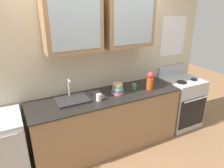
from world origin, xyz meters
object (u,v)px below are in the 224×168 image
Objects in this scene: cup_near_sink at (99,97)px; cup_near_bowls at (134,87)px; stove_range at (180,102)px; sink_faucet at (72,99)px; bowl_stack at (118,89)px; dishwasher at (3,150)px; vase at (150,81)px.

cup_near_sink is 0.68m from cup_near_bowls.
stove_range reaches higher than cup_near_bowls.
cup_near_bowls is at bearing 9.30° from cup_near_sink.
sink_faucet is (-2.07, 0.06, 0.48)m from stove_range.
bowl_stack is (0.70, -0.07, 0.05)m from sink_faucet.
dishwasher is at bearing -176.28° from sink_faucet.
cup_near_bowls is 2.06m from dishwasher.
bowl_stack is at bearing -179.58° from stove_range.
vase reaches higher than stove_range.
stove_range is 3.73× the size of vase.
cup_near_sink is 1.43m from dishwasher.
stove_range is 2.12m from sink_faucet.
stove_range is at bearing 0.42° from bowl_stack.
sink_faucet is at bearing 172.76° from vase.
stove_range is 9.79× the size of cup_near_sink.
dishwasher is (-1.99, -0.01, -0.51)m from cup_near_bowls.
dishwasher is (-2.23, 0.09, -0.61)m from vase.
sink_faucet is 1.26m from vase.
cup_near_bowls is at bearing 0.22° from dishwasher.
dishwasher is (-1.33, 0.10, -0.51)m from cup_near_sink.
vase is 0.27m from cup_near_bowls.
cup_near_bowls is 0.11× the size of dishwasher.
sink_faucet is 2.34× the size of bowl_stack.
vase reaches higher than sink_faucet.
sink_faucet is at bearing 176.80° from cup_near_bowls.
cup_near_bowls is at bearing -3.20° from sink_faucet.
vase is (1.24, -0.16, 0.12)m from sink_faucet.
dishwasher is at bearing 179.80° from bowl_stack.
bowl_stack is at bearing 15.03° from cup_near_sink.
stove_range is 1.19× the size of dishwasher.
stove_range is at bearing 6.75° from vase.
bowl_stack is 1.77m from dishwasher.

